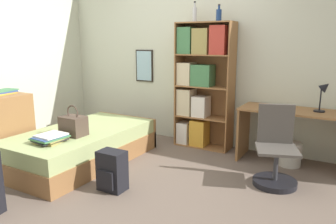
# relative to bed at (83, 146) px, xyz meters

# --- Properties ---
(ground_plane) EXTENTS (14.00, 14.00, 0.00)m
(ground_plane) POSITION_rel_bed_xyz_m (0.71, -0.02, -0.21)
(ground_plane) COLOR #66564C
(wall_back) EXTENTS (10.00, 0.09, 2.60)m
(wall_back) POSITION_rel_bed_xyz_m (0.71, 1.56, 1.09)
(wall_back) COLOR beige
(wall_back) RESTS_ON ground_plane
(wall_left) EXTENTS (0.06, 10.00, 2.60)m
(wall_left) POSITION_rel_bed_xyz_m (-1.49, -0.02, 1.09)
(wall_left) COLOR beige
(wall_left) RESTS_ON ground_plane
(bed) EXTENTS (1.04, 1.94, 0.43)m
(bed) POSITION_rel_bed_xyz_m (0.00, 0.00, 0.00)
(bed) COLOR olive
(bed) RESTS_ON ground_plane
(handbag) EXTENTS (0.29, 0.21, 0.37)m
(handbag) POSITION_rel_bed_xyz_m (0.11, -0.24, 0.34)
(handbag) COLOR #47382D
(handbag) RESTS_ON bed
(book_stack_on_bed) EXTENTS (0.31, 0.37, 0.09)m
(book_stack_on_bed) POSITION_rel_bed_xyz_m (0.08, -0.57, 0.26)
(book_stack_on_bed) COLOR #99894C
(book_stack_on_bed) RESTS_ON bed
(dresser) EXTENTS (0.56, 0.59, 0.88)m
(dresser) POSITION_rel_bed_xyz_m (-0.85, -0.53, 0.23)
(dresser) COLOR olive
(dresser) RESTS_ON ground_plane
(magazine_pile_on_dresser) EXTENTS (0.31, 0.37, 0.05)m
(magazine_pile_on_dresser) POSITION_rel_bed_xyz_m (-0.89, -0.47, 0.70)
(magazine_pile_on_dresser) COLOR gold
(magazine_pile_on_dresser) RESTS_ON dresser
(bookcase) EXTENTS (0.82, 0.32, 1.79)m
(bookcase) POSITION_rel_bed_xyz_m (1.02, 1.34, 0.73)
(bookcase) COLOR olive
(bookcase) RESTS_ON ground_plane
(bottle_green) EXTENTS (0.06, 0.06, 0.28)m
(bottle_green) POSITION_rel_bed_xyz_m (0.91, 1.38, 1.69)
(bottle_green) COLOR #B7BCC1
(bottle_green) RESTS_ON bookcase
(bottle_brown) EXTENTS (0.07, 0.07, 0.22)m
(bottle_brown) POSITION_rel_bed_xyz_m (1.29, 1.34, 1.67)
(bottle_brown) COLOR navy
(bottle_brown) RESTS_ON bookcase
(desk) EXTENTS (1.26, 0.55, 0.71)m
(desk) POSITION_rel_bed_xyz_m (2.34, 1.23, 0.29)
(desk) COLOR olive
(desk) RESTS_ON ground_plane
(desk_lamp) EXTENTS (0.18, 0.13, 0.38)m
(desk_lamp) POSITION_rel_bed_xyz_m (2.66, 1.27, 0.74)
(desk_lamp) COLOR black
(desk_lamp) RESTS_ON desk
(desk_chair) EXTENTS (0.55, 0.55, 0.86)m
(desk_chair) POSITION_rel_bed_xyz_m (2.31, 0.54, 0.06)
(desk_chair) COLOR black
(desk_chair) RESTS_ON ground_plane
(backpack) EXTENTS (0.28, 0.23, 0.42)m
(backpack) POSITION_rel_bed_xyz_m (0.87, -0.47, -0.00)
(backpack) COLOR black
(backpack) RESTS_ON ground_plane
(waste_bin) EXTENTS (0.27, 0.27, 0.30)m
(waste_bin) POSITION_rel_bed_xyz_m (2.36, 1.18, -0.06)
(waste_bin) COLOR #B7B2A8
(waste_bin) RESTS_ON ground_plane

